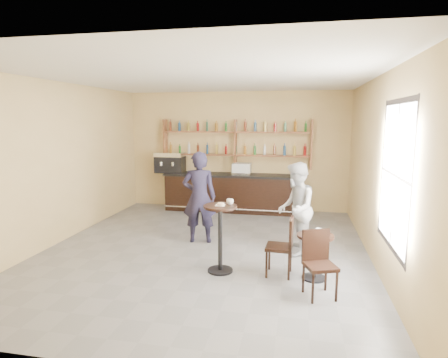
% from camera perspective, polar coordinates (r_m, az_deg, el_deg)
% --- Properties ---
extents(floor, '(7.00, 7.00, 0.00)m').
position_cam_1_polar(floor, '(7.26, -2.85, -10.73)').
color(floor, slate).
rests_on(floor, ground).
extents(ceiling, '(7.00, 7.00, 0.00)m').
position_cam_1_polar(ceiling, '(6.87, -3.06, 15.26)').
color(ceiling, white).
rests_on(ceiling, wall_back).
extents(wall_back, '(7.00, 0.00, 7.00)m').
position_cam_1_polar(wall_back, '(10.29, 1.88, 4.29)').
color(wall_back, tan).
rests_on(wall_back, floor).
extents(wall_front, '(7.00, 0.00, 7.00)m').
position_cam_1_polar(wall_front, '(3.65, -16.72, -4.94)').
color(wall_front, tan).
rests_on(wall_front, floor).
extents(wall_left, '(0.00, 7.00, 7.00)m').
position_cam_1_polar(wall_left, '(8.16, -23.84, 2.26)').
color(wall_left, tan).
rests_on(wall_left, floor).
extents(wall_right, '(0.00, 7.00, 7.00)m').
position_cam_1_polar(wall_right, '(6.80, 22.37, 1.13)').
color(wall_right, tan).
rests_on(wall_right, floor).
extents(window_pane, '(0.00, 2.00, 2.00)m').
position_cam_1_polar(window_pane, '(5.62, 24.64, 0.48)').
color(window_pane, white).
rests_on(window_pane, wall_right).
extents(window_frame, '(0.04, 1.70, 2.10)m').
position_cam_1_polar(window_frame, '(5.62, 24.58, 0.49)').
color(window_frame, black).
rests_on(window_frame, wall_right).
extents(shelf_unit, '(4.00, 0.26, 1.40)m').
position_cam_1_polar(shelf_unit, '(10.15, 1.77, 5.41)').
color(shelf_unit, brown).
rests_on(shelf_unit, wall_back).
extents(liquor_bottles, '(3.68, 0.10, 1.00)m').
position_cam_1_polar(liquor_bottles, '(10.14, 1.77, 6.37)').
color(liquor_bottles, '#8C5919').
rests_on(liquor_bottles, shelf_unit).
extents(bar_counter, '(3.72, 0.73, 1.01)m').
position_cam_1_polar(bar_counter, '(10.11, 1.39, -2.07)').
color(bar_counter, black).
rests_on(bar_counter, floor).
extents(espresso_machine, '(0.78, 0.52, 0.55)m').
position_cam_1_polar(espresso_machine, '(10.44, -8.21, 2.51)').
color(espresso_machine, black).
rests_on(espresso_machine, bar_counter).
extents(pastry_case, '(0.51, 0.42, 0.30)m').
position_cam_1_polar(pastry_case, '(9.96, 2.73, 1.56)').
color(pastry_case, silver).
rests_on(pastry_case, bar_counter).
extents(pedestal_table, '(0.57, 0.57, 1.11)m').
position_cam_1_polar(pedestal_table, '(6.11, -0.58, -9.09)').
color(pedestal_table, black).
rests_on(pedestal_table, floor).
extents(napkin, '(0.16, 0.16, 0.00)m').
position_cam_1_polar(napkin, '(5.96, -0.59, -4.02)').
color(napkin, white).
rests_on(napkin, pedestal_table).
extents(donut, '(0.13, 0.13, 0.04)m').
position_cam_1_polar(donut, '(5.95, -0.52, -3.83)').
color(donut, '#C17F46').
rests_on(donut, napkin).
extents(cup_pedestal, '(0.14, 0.14, 0.09)m').
position_cam_1_polar(cup_pedestal, '(6.02, 0.91, -3.47)').
color(cup_pedestal, white).
rests_on(cup_pedestal, pedestal_table).
extents(man_main, '(0.74, 0.56, 1.84)m').
position_cam_1_polar(man_main, '(7.50, -3.79, -2.78)').
color(man_main, black).
rests_on(man_main, floor).
extents(cafe_table, '(0.69, 0.69, 0.71)m').
position_cam_1_polar(cafe_table, '(6.07, 13.64, -11.47)').
color(cafe_table, black).
rests_on(cafe_table, floor).
extents(cup_cafe, '(0.12, 0.12, 0.10)m').
position_cam_1_polar(cup_cafe, '(5.94, 14.28, -7.80)').
color(cup_cafe, white).
rests_on(cup_cafe, cafe_table).
extents(chair_west, '(0.43, 0.43, 0.94)m').
position_cam_1_polar(chair_west, '(6.08, 8.40, -10.13)').
color(chair_west, black).
rests_on(chair_west, floor).
extents(chair_south, '(0.52, 0.52, 0.93)m').
position_cam_1_polar(chair_south, '(5.47, 14.46, -12.61)').
color(chair_south, black).
rests_on(chair_south, floor).
extents(patron_second, '(0.64, 0.83, 1.70)m').
position_cam_1_polar(patron_second, '(6.96, 10.87, -4.45)').
color(patron_second, '#9D9EA2').
rests_on(patron_second, floor).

